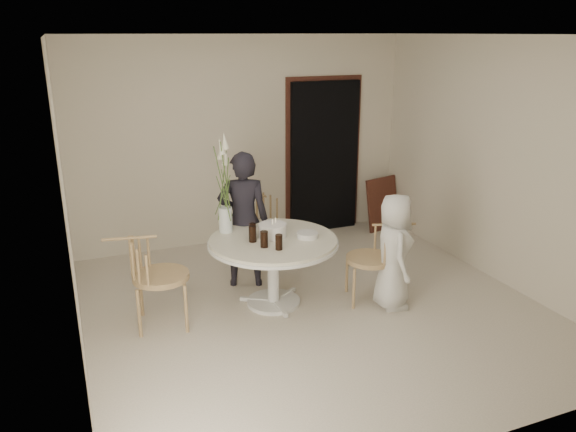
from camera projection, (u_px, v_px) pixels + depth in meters
name	position (u px, v px, depth m)	size (l,w,h in m)	color
ground	(314.00, 308.00, 5.82)	(4.50, 4.50, 0.00)	beige
room_shell	(316.00, 154.00, 5.31)	(4.50, 4.50, 4.50)	silver
doorway	(324.00, 158.00, 7.83)	(1.00, 0.10, 2.10)	black
door_trim	(323.00, 153.00, 7.84)	(1.12, 0.03, 2.22)	#55281D
table	(273.00, 249.00, 5.72)	(1.33, 1.33, 0.73)	silver
picture_frame	(382.00, 204.00, 8.06)	(0.56, 0.04, 0.75)	#55281D
chair_far	(262.00, 216.00, 6.93)	(0.53, 0.56, 0.85)	tan
chair_right	(381.00, 250.00, 5.84)	(0.60, 0.57, 0.86)	tan
chair_left	(146.00, 268.00, 5.29)	(0.61, 0.58, 0.93)	tan
girl	(243.00, 220.00, 6.14)	(0.56, 0.37, 1.53)	black
boy	(394.00, 252.00, 5.69)	(0.59, 0.38, 1.21)	silver
birthday_cake	(273.00, 230.00, 5.71)	(0.29, 0.29, 0.19)	white
cola_tumbler_a	(264.00, 239.00, 5.43)	(0.08, 0.08, 0.16)	black
cola_tumbler_b	(279.00, 242.00, 5.37)	(0.07, 0.07, 0.15)	black
cola_tumbler_c	(253.00, 234.00, 5.57)	(0.08, 0.08, 0.16)	black
cola_tumbler_d	(253.00, 230.00, 5.70)	(0.07, 0.07, 0.15)	black
plate_stack	(307.00, 235.00, 5.70)	(0.22, 0.22, 0.05)	silver
flower_vase	(225.00, 194.00, 5.75)	(0.14, 0.14, 1.05)	white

